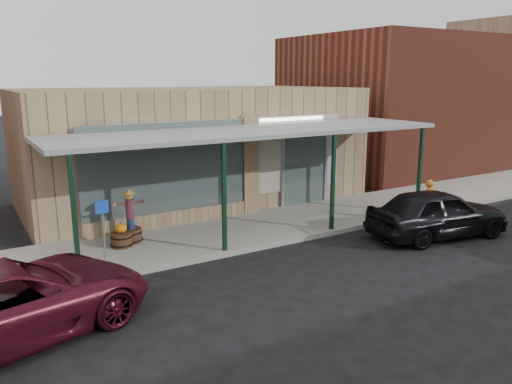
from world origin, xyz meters
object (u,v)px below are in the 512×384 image
barrel_scarecrow (131,224)px  car_maroon (7,302)px  handicap_sign (103,223)px  parked_sedan (438,213)px  barrel_pumpkin (121,238)px

barrel_scarecrow → car_maroon: bearing=-148.4°
handicap_sign → parked_sedan: handicap_sign is taller
handicap_sign → barrel_scarecrow: bearing=45.8°
barrel_pumpkin → handicap_sign: bearing=-125.8°
barrel_scarecrow → handicap_sign: size_ratio=0.96×
barrel_pumpkin → car_maroon: car_maroon is taller
barrel_scarecrow → barrel_pumpkin: bearing=-161.6°
barrel_scarecrow → handicap_sign: 1.65m
barrel_scarecrow → handicap_sign: (-1.03, -1.19, 0.50)m
handicap_sign → car_maroon: size_ratio=0.30×
handicap_sign → parked_sedan: size_ratio=0.35×
handicap_sign → barrel_pumpkin: bearing=50.9°
barrel_scarecrow → barrel_pumpkin: (-0.34, -0.23, -0.27)m
barrel_scarecrow → parked_sedan: bearing=-41.3°
parked_sedan → car_maroon: bearing=99.1°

